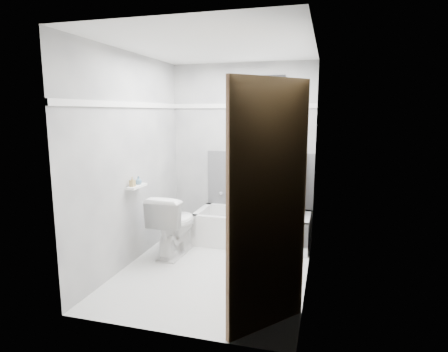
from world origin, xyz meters
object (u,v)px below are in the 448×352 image
(office_chair, at_px, (275,194))
(door, at_px, (298,221))
(bathtub, at_px, (252,228))
(toilet, at_px, (174,225))
(soap_bottle_b, at_px, (138,180))
(soap_bottle_a, at_px, (132,182))

(office_chair, relative_size, door, 0.57)
(bathtub, xyz_separation_m, toilet, (-0.85, -0.64, 0.17))
(soap_bottle_b, bearing_deg, door, -34.30)
(door, xyz_separation_m, soap_bottle_a, (-1.92, 1.17, -0.03))
(bathtub, distance_m, office_chair, 0.56)
(toilet, bearing_deg, bathtub, -141.03)
(door, distance_m, soap_bottle_a, 2.25)
(soap_bottle_b, bearing_deg, office_chair, 32.34)
(soap_bottle_b, bearing_deg, toilet, 38.95)
(bathtub, bearing_deg, toilet, -142.96)
(toilet, height_order, soap_bottle_a, soap_bottle_a)
(soap_bottle_a, bearing_deg, toilet, 51.25)
(bathtub, height_order, soap_bottle_a, soap_bottle_a)
(office_chair, relative_size, soap_bottle_b, 11.37)
(soap_bottle_a, xyz_separation_m, soap_bottle_b, (0.00, 0.14, -0.01))
(bathtub, bearing_deg, door, -71.25)
(toilet, xyz_separation_m, soap_bottle_b, (-0.32, -0.26, 0.58))
(door, bearing_deg, soap_bottle_b, 145.70)
(door, xyz_separation_m, soap_bottle_b, (-1.92, 1.31, -0.04))
(toilet, distance_m, soap_bottle_b, 0.71)
(toilet, xyz_separation_m, door, (1.60, -1.57, 0.62))
(office_chair, height_order, soap_bottle_b, office_chair)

